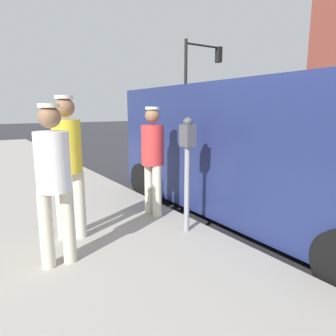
{
  "coord_description": "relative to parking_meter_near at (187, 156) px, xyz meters",
  "views": [
    {
      "loc": [
        3.71,
        2.3,
        1.77
      ],
      "look_at": [
        1.65,
        -0.8,
        1.05
      ],
      "focal_mm": 32.51,
      "sensor_mm": 36.0,
      "label": 1
    }
  ],
  "objects": [
    {
      "name": "ground_plane",
      "position": [
        -1.35,
        0.8,
        -1.18
      ],
      "size": [
        80.0,
        80.0,
        0.0
      ],
      "primitive_type": "plane",
      "color": "#2D2D33"
    },
    {
      "name": "sidewalk_slab",
      "position": [
        2.15,
        0.8,
        -1.11
      ],
      "size": [
        5.0,
        32.0,
        0.15
      ],
      "primitive_type": "cube",
      "color": "#9E998E",
      "rests_on": "ground"
    },
    {
      "name": "parking_meter_near",
      "position": [
        0.0,
        0.0,
        0.0
      ],
      "size": [
        0.14,
        0.18,
        1.52
      ],
      "color": "gray",
      "rests_on": "sidewalk_slab"
    },
    {
      "name": "pedestrian_in_white",
      "position": [
        1.66,
        -0.03,
        -0.07
      ],
      "size": [
        0.36,
        0.34,
        1.68
      ],
      "color": "beige",
      "rests_on": "sidewalk_slab"
    },
    {
      "name": "pedestrian_in_yellow",
      "position": [
        1.35,
        -0.64,
        -0.0
      ],
      "size": [
        0.34,
        0.34,
        1.78
      ],
      "color": "beige",
      "rests_on": "sidewalk_slab"
    },
    {
      "name": "pedestrian_in_red",
      "position": [
        0.04,
        -0.81,
        -0.08
      ],
      "size": [
        0.34,
        0.36,
        1.66
      ],
      "color": "beige",
      "rests_on": "sidewalk_slab"
    },
    {
      "name": "parked_van",
      "position": [
        -1.5,
        -0.21,
        -0.03
      ],
      "size": [
        2.18,
        5.23,
        2.15
      ],
      "color": "navy",
      "rests_on": "ground"
    },
    {
      "name": "traffic_light_corner",
      "position": [
        -8.07,
        -9.74,
        2.34
      ],
      "size": [
        2.48,
        0.42,
        5.2
      ],
      "color": "black",
      "rests_on": "ground"
    }
  ]
}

